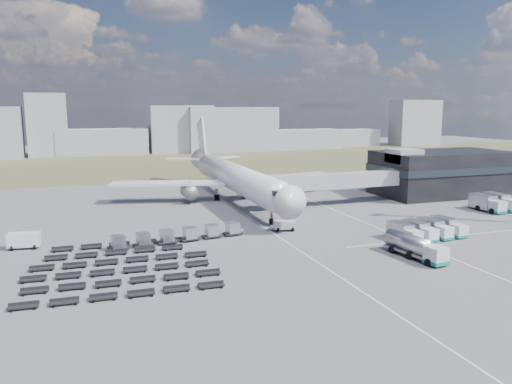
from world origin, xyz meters
name	(u,v)px	position (x,y,z in m)	size (l,w,h in m)	color
ground	(292,237)	(0.00, 0.00, 0.00)	(420.00, 420.00, 0.00)	#565659
grass_strip	(171,163)	(0.00, 110.00, 0.01)	(420.00, 90.00, 0.01)	#4D4B2E
lane_markings	(338,228)	(9.77, 3.00, 0.01)	(47.12, 110.00, 0.01)	silver
terminal	(441,172)	(47.77, 23.96, 5.25)	(30.40, 16.40, 11.00)	black
jet_bridge	(324,182)	(15.90, 20.42, 5.05)	(30.30, 3.80, 7.05)	#939399
airliner	(233,176)	(0.00, 32.38, 5.29)	(51.59, 64.53, 17.62)	silver
skyline	(157,133)	(0.49, 147.96, 8.75)	(292.90, 26.08, 25.30)	#9799A5
fuel_tanker	(415,247)	(11.22, -15.61, 1.56)	(3.87, 9.90, 3.12)	silver
pushback_tug	(284,226)	(0.43, 4.33, 0.78)	(3.49, 1.97, 1.55)	silver
utility_van	(24,241)	(-39.07, 6.93, 1.16)	(4.34, 1.97, 2.32)	silver
catering_truck	(282,190)	(12.25, 34.06, 1.28)	(2.45, 5.54, 2.50)	silver
service_trucks_near	(427,229)	(19.58, -7.46, 1.35)	(11.70, 7.18, 2.48)	silver
service_trucks_far	(494,203)	(45.33, 5.29, 1.60)	(6.52, 7.65, 2.94)	silver
uld_row	(179,235)	(-17.42, 2.80, 1.14)	(20.92, 4.74, 1.90)	black
baggage_dollies	(118,266)	(-26.94, -7.14, 0.35)	(23.77, 22.53, 0.70)	black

